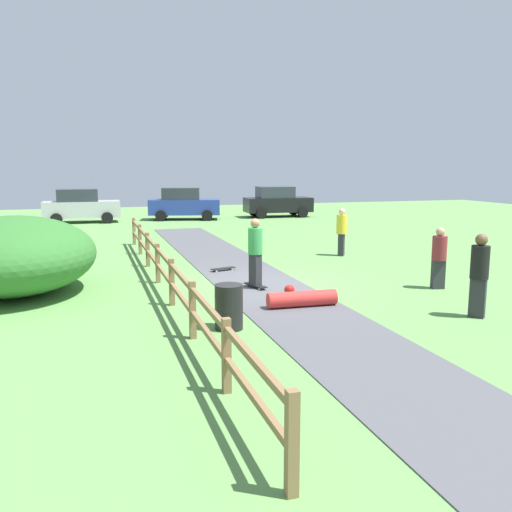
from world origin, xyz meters
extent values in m
plane|color=#60934C|center=(0.00, 0.00, 0.00)|extent=(60.00, 60.00, 0.00)
cube|color=#515156|center=(0.00, 0.00, 0.01)|extent=(2.40, 28.00, 0.02)
cube|color=olive|center=(-2.60, -9.00, 0.55)|extent=(0.12, 0.12, 1.10)
cube|color=olive|center=(-2.60, -6.43, 0.55)|extent=(0.12, 0.12, 1.10)
cube|color=olive|center=(-2.60, -3.86, 0.55)|extent=(0.12, 0.12, 1.10)
cube|color=olive|center=(-2.60, -1.29, 0.55)|extent=(0.12, 0.12, 1.10)
cube|color=olive|center=(-2.60, 1.29, 0.55)|extent=(0.12, 0.12, 1.10)
cube|color=olive|center=(-2.60, 3.86, 0.55)|extent=(0.12, 0.12, 1.10)
cube|color=olive|center=(-2.60, 6.43, 0.55)|extent=(0.12, 0.12, 1.10)
cube|color=olive|center=(-2.60, 9.00, 0.55)|extent=(0.12, 0.12, 1.10)
cube|color=olive|center=(-2.60, 0.00, 0.50)|extent=(0.08, 18.00, 0.09)
cube|color=olive|center=(-2.60, 0.00, 0.95)|extent=(0.08, 18.00, 0.09)
ellipsoid|color=#33702D|center=(-6.24, 1.17, 0.98)|extent=(4.09, 4.91, 1.96)
cylinder|color=black|center=(-1.80, -3.47, 0.45)|extent=(0.56, 0.56, 0.90)
cube|color=black|center=(-0.24, -0.21, 0.09)|extent=(0.46, 0.82, 0.02)
cylinder|color=silver|center=(-0.40, 0.03, 0.05)|extent=(0.05, 0.07, 0.06)
cylinder|color=silver|center=(-0.26, 0.08, 0.05)|extent=(0.05, 0.07, 0.06)
cylinder|color=silver|center=(-0.22, -0.50, 0.05)|extent=(0.05, 0.07, 0.06)
cylinder|color=silver|center=(-0.07, -0.45, 0.05)|extent=(0.05, 0.07, 0.06)
cube|color=#2D2D33|center=(-0.24, -0.21, 0.52)|extent=(0.30, 0.37, 0.82)
cylinder|color=green|center=(-0.24, -0.21, 1.27)|extent=(0.49, 0.49, 0.69)
sphere|color=#9E704C|center=(-0.24, -0.21, 1.74)|extent=(0.25, 0.25, 0.25)
cylinder|color=red|center=(0.22, -2.36, 0.20)|extent=(1.64, 0.44, 0.36)
sphere|color=red|center=(0.26, -1.43, 0.20)|extent=(0.26, 0.26, 0.26)
cube|color=black|center=(-0.48, 2.35, 0.09)|extent=(0.82, 0.42, 0.02)
cylinder|color=silver|center=(-0.23, 2.50, 0.05)|extent=(0.07, 0.05, 0.06)
cylinder|color=silver|center=(-0.19, 2.36, 0.05)|extent=(0.07, 0.05, 0.06)
cylinder|color=silver|center=(-0.77, 2.34, 0.05)|extent=(0.07, 0.05, 0.06)
cylinder|color=silver|center=(-0.73, 2.20, 0.05)|extent=(0.07, 0.05, 0.06)
cube|color=#2D2D33|center=(4.31, 3.94, 0.40)|extent=(0.35, 0.38, 0.80)
cylinder|color=yellow|center=(4.31, 3.94, 1.13)|extent=(0.53, 0.53, 0.67)
sphere|color=beige|center=(4.31, 3.94, 1.59)|extent=(0.24, 0.24, 0.24)
cube|color=#2D2D33|center=(3.48, -4.24, 0.42)|extent=(0.36, 0.37, 0.85)
cylinder|color=black|center=(3.48, -4.24, 1.20)|extent=(0.54, 0.54, 0.70)
sphere|color=brown|center=(3.48, -4.24, 1.68)|extent=(0.25, 0.25, 0.25)
cube|color=#2D2D33|center=(4.37, -1.65, 0.38)|extent=(0.35, 0.26, 0.76)
cylinder|color=maroon|center=(4.37, -1.65, 1.08)|extent=(0.45, 0.45, 0.64)
sphere|color=tan|center=(4.37, -1.65, 1.51)|extent=(0.23, 0.23, 0.23)
cube|color=#B7B7BC|center=(-4.69, 18.81, 0.77)|extent=(4.22, 1.74, 0.90)
cube|color=#2D333D|center=(-4.89, 18.82, 1.57)|extent=(2.22, 1.58, 0.70)
cylinder|color=black|center=(-3.33, 19.68, 0.32)|extent=(0.64, 0.25, 0.64)
cylinder|color=black|center=(-3.35, 17.92, 0.32)|extent=(0.64, 0.25, 0.64)
cylinder|color=black|center=(-6.03, 19.71, 0.32)|extent=(0.64, 0.25, 0.64)
cylinder|color=black|center=(-6.05, 17.95, 0.32)|extent=(0.64, 0.25, 0.64)
cube|color=black|center=(7.19, 18.81, 0.77)|extent=(4.26, 1.84, 0.90)
cube|color=#2D333D|center=(6.99, 18.82, 1.57)|extent=(2.25, 1.64, 0.70)
cylinder|color=black|center=(8.57, 19.65, 0.32)|extent=(0.65, 0.26, 0.64)
cylinder|color=black|center=(8.51, 17.89, 0.32)|extent=(0.65, 0.26, 0.64)
cylinder|color=black|center=(5.87, 19.74, 0.32)|extent=(0.65, 0.26, 0.64)
cylinder|color=black|center=(5.81, 17.98, 0.32)|extent=(0.65, 0.26, 0.64)
cube|color=#283D99|center=(1.22, 18.81, 0.77)|extent=(4.48, 2.61, 0.90)
cube|color=#2D333D|center=(1.02, 18.86, 1.57)|extent=(2.50, 2.02, 0.70)
cylinder|color=black|center=(2.73, 19.36, 0.32)|extent=(0.68, 0.38, 0.64)
cylinder|color=black|center=(2.33, 17.65, 0.32)|extent=(0.68, 0.38, 0.64)
cylinder|color=black|center=(0.11, 19.98, 0.32)|extent=(0.68, 0.38, 0.64)
cylinder|color=black|center=(-0.30, 18.26, 0.32)|extent=(0.68, 0.38, 0.64)
camera|label=1|loc=(-4.38, -13.53, 3.21)|focal=37.89mm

